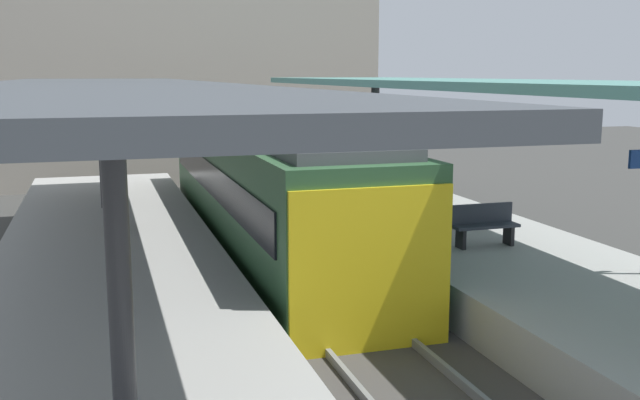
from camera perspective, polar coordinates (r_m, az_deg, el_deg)
ground_plane at (r=13.31m, az=1.06°, el=-9.76°), size 80.00×80.00×0.00m
platform_left at (r=12.55m, az=-15.86°, el=-8.98°), size 4.40×28.00×1.00m
platform_right at (r=14.74m, az=15.32°, el=-6.11°), size 4.40×28.00×1.00m
track_ballast at (r=13.28m, az=1.06°, el=-9.35°), size 3.20×28.00×0.20m
rail_near_side at (r=13.03m, az=-1.98°, el=-8.95°), size 0.08×28.00×0.14m
rail_far_side at (r=13.46m, az=4.01°, el=-8.35°), size 0.08×28.00×0.14m
commuter_train at (r=17.80m, az=-4.21°, el=1.00°), size 2.78×14.31×3.10m
canopy_left at (r=13.30m, az=-16.79°, el=8.33°), size 4.18×21.00×3.33m
canopy_right at (r=15.39m, az=13.14°, el=8.74°), size 4.18×21.00×3.36m
platform_bench at (r=15.14m, az=12.80°, el=-1.83°), size 1.40×0.41×0.86m
litter_bin at (r=16.69m, az=9.11°, el=-0.84°), size 0.44×0.44×0.80m
passenger_near_bench at (r=16.88m, az=-15.96°, el=0.69°), size 0.36×0.36×1.71m
station_building_backdrop at (r=32.01m, az=-12.93°, el=11.52°), size 18.00×6.00×11.00m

